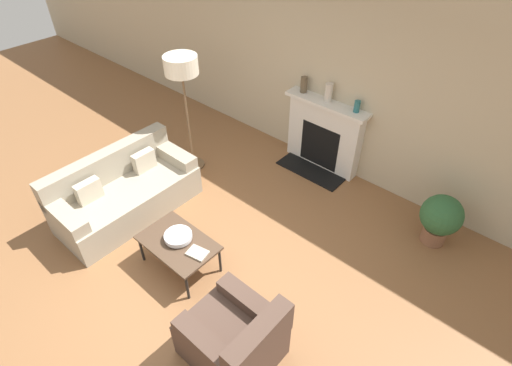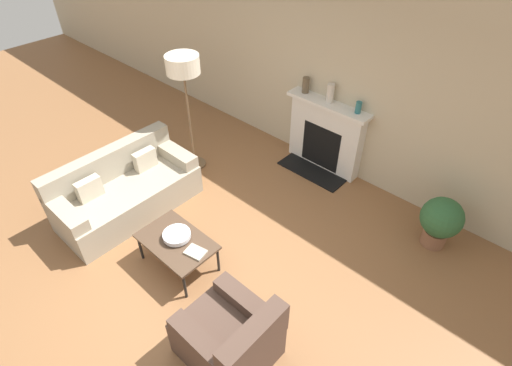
{
  "view_description": "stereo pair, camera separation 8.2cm",
  "coord_description": "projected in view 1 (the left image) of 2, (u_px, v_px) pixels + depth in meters",
  "views": [
    {
      "loc": [
        2.46,
        -1.64,
        3.9
      ],
      "look_at": [
        -0.28,
        1.48,
        0.45
      ],
      "focal_mm": 28.0,
      "sensor_mm": 36.0,
      "label": 1
    },
    {
      "loc": [
        2.52,
        -1.58,
        3.9
      ],
      "look_at": [
        -0.28,
        1.48,
        0.45
      ],
      "focal_mm": 28.0,
      "sensor_mm": 36.0,
      "label": 2
    }
  ],
  "objects": [
    {
      "name": "potted_plant",
      "position": [
        441.0,
        217.0,
        4.94
      ],
      "size": [
        0.51,
        0.51,
        0.71
      ],
      "color": "brown",
      "rests_on": "ground_plane"
    },
    {
      "name": "armchair_near",
      "position": [
        235.0,
        338.0,
        3.81
      ],
      "size": [
        0.87,
        0.76,
        0.84
      ],
      "rotation": [
        0.0,
        0.0,
        -1.57
      ],
      "color": "#4C382D",
      "rests_on": "ground_plane"
    },
    {
      "name": "ground_plane",
      "position": [
        191.0,
        283.0,
        4.69
      ],
      "size": [
        18.0,
        18.0,
        0.0
      ],
      "primitive_type": "plane",
      "color": "brown"
    },
    {
      "name": "mantel_vase_center_left",
      "position": [
        329.0,
        92.0,
        5.69
      ],
      "size": [
        0.11,
        0.11,
        0.28
      ],
      "color": "beige",
      "rests_on": "fireplace"
    },
    {
      "name": "bowl",
      "position": [
        178.0,
        236.0,
        4.62
      ],
      "size": [
        0.32,
        0.32,
        0.08
      ],
      "color": "silver",
      "rests_on": "coffee_table"
    },
    {
      "name": "mantel_vase_left",
      "position": [
        304.0,
        85.0,
        5.92
      ],
      "size": [
        0.1,
        0.1,
        0.24
      ],
      "color": "brown",
      "rests_on": "fireplace"
    },
    {
      "name": "mantel_vase_center_right",
      "position": [
        357.0,
        106.0,
        5.48
      ],
      "size": [
        0.08,
        0.08,
        0.17
      ],
      "color": "#28666B",
      "rests_on": "fireplace"
    },
    {
      "name": "couch",
      "position": [
        125.0,
        192.0,
        5.45
      ],
      "size": [
        0.87,
        1.9,
        0.85
      ],
      "rotation": [
        0.0,
        0.0,
        1.57
      ],
      "color": "#9E937F",
      "rests_on": "ground_plane"
    },
    {
      "name": "fireplace",
      "position": [
        323.0,
        135.0,
        6.13
      ],
      "size": [
        1.32,
        0.59,
        1.12
      ],
      "color": "silver",
      "rests_on": "ground_plane"
    },
    {
      "name": "book",
      "position": [
        197.0,
        253.0,
        4.47
      ],
      "size": [
        0.26,
        0.21,
        0.02
      ],
      "rotation": [
        0.0,
        0.0,
        0.21
      ],
      "color": "#B2A893",
      "rests_on": "coffee_table"
    },
    {
      "name": "floor_lamp",
      "position": [
        182.0,
        74.0,
        5.44
      ],
      "size": [
        0.47,
        0.47,
        1.82
      ],
      "color": "brown",
      "rests_on": "ground_plane"
    },
    {
      "name": "coffee_table",
      "position": [
        178.0,
        244.0,
        4.64
      ],
      "size": [
        0.92,
        0.59,
        0.42
      ],
      "color": "#4C3828",
      "rests_on": "ground_plane"
    },
    {
      "name": "wall_back",
      "position": [
        347.0,
        81.0,
        5.54
      ],
      "size": [
        18.0,
        0.06,
        2.9
      ],
      "color": "#BCAD8E",
      "rests_on": "ground_plane"
    }
  ]
}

